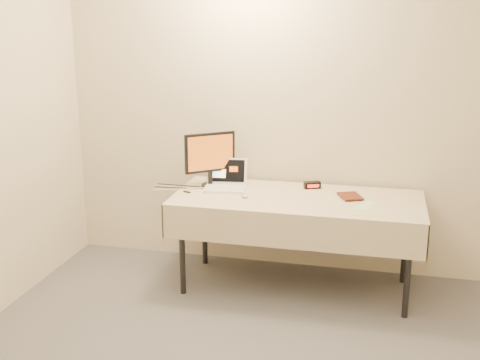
% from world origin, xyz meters
% --- Properties ---
extents(back_wall, '(4.00, 0.10, 2.70)m').
position_xyz_m(back_wall, '(0.00, 2.50, 1.35)').
color(back_wall, beige).
rests_on(back_wall, ground).
extents(table, '(1.86, 0.81, 0.74)m').
position_xyz_m(table, '(0.00, 2.05, 0.68)').
color(table, black).
rests_on(table, ground).
extents(laptop, '(0.35, 0.33, 0.22)m').
position_xyz_m(laptop, '(-0.59, 2.17, 0.79)').
color(laptop, white).
rests_on(laptop, table).
extents(monitor, '(0.35, 0.28, 0.43)m').
position_xyz_m(monitor, '(-0.72, 2.19, 0.99)').
color(monitor, black).
rests_on(monitor, table).
extents(book, '(0.14, 0.07, 0.20)m').
position_xyz_m(book, '(0.32, 2.10, 0.84)').
color(book, maroon).
rests_on(book, table).
extents(alarm_clock, '(0.14, 0.10, 0.05)m').
position_xyz_m(alarm_clock, '(0.08, 2.31, 0.76)').
color(alarm_clock, black).
rests_on(alarm_clock, table).
extents(clicker, '(0.08, 0.11, 0.02)m').
position_xyz_m(clicker, '(-0.39, 1.96, 0.75)').
color(clicker, silver).
rests_on(clicker, table).
extents(paper_form, '(0.16, 0.26, 0.00)m').
position_xyz_m(paper_form, '(0.50, 1.96, 0.74)').
color(paper_form, '#BEE7B7').
rests_on(paper_form, table).
extents(usb_dongle, '(0.06, 0.04, 0.01)m').
position_xyz_m(usb_dongle, '(-0.85, 1.97, 0.74)').
color(usb_dongle, black).
rests_on(usb_dongle, table).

